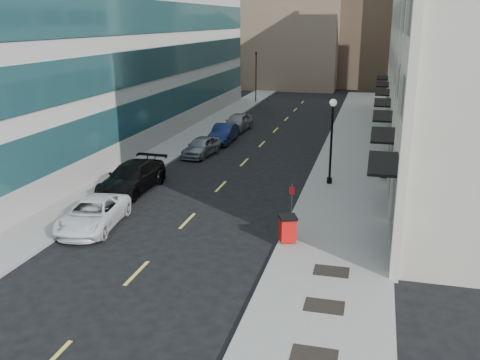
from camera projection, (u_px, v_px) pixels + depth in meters
The scene contains 20 objects.
ground at pixel (113, 297), 19.62m from camera, with size 160.00×160.00×0.00m, color black.
sidewalk_right at pixel (351, 168), 36.37m from camera, with size 5.00×80.00×0.15m, color gray.
sidewalk_left at pixel (160, 156), 39.70m from camera, with size 3.00×80.00×0.15m, color gray.
building_left at pixel (83, 17), 45.59m from camera, with size 16.14×46.00×20.00m.
skyline_tan_far at pixel (247, 12), 92.15m from camera, with size 12.00×14.00×22.00m, color #7D6852.
skyline_stone at pixel (451, 18), 73.70m from camera, with size 10.00×14.00×20.00m, color beige.
grate_near at pixel (314, 356), 15.92m from camera, with size 1.40×1.00×0.01m, color black.
grate_mid at pixel (324, 306), 18.70m from camera, with size 1.40×1.00×0.01m, color black.
grate_far at pixel (331, 271), 21.30m from camera, with size 1.40×1.00×0.01m, color black.
road_centerline at pixel (233, 173), 35.39m from camera, with size 0.15×68.20×0.01m.
traffic_signal at pixel (256, 55), 63.81m from camera, with size 0.66×0.66×6.98m.
car_white_van at pixel (93, 214), 25.96m from camera, with size 2.37×5.13×1.43m, color white.
car_black_pickup at pixel (132, 177), 31.49m from camera, with size 2.37×5.83×1.69m, color black.
car_silver_sedan at pixel (201, 146), 39.74m from camera, with size 1.71×4.24×1.44m, color gray.
car_blue_sedan at pixel (223, 134), 44.06m from camera, with size 1.59×4.57×1.51m, color #121E45.
car_grey_sedan at pixel (237, 122), 48.70m from camera, with size 1.89×4.70×1.60m, color gray.
trash_bin at pixel (288, 228), 23.96m from camera, with size 0.99×0.99×1.24m.
lamppost at pixel (332, 133), 31.88m from camera, with size 0.44×0.44×5.29m.
sign_post at pixel (292, 200), 25.28m from camera, with size 0.26×0.09×2.22m.
urn_planter at pixel (384, 169), 33.90m from camera, with size 0.62×0.62×0.85m.
Camera 1 is at (8.87, -15.85, 9.77)m, focal length 40.00 mm.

